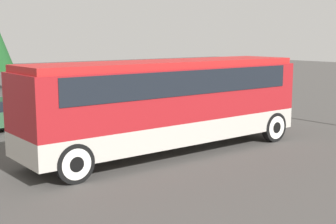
{
  "coord_description": "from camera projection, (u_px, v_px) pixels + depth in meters",
  "views": [
    {
      "loc": [
        -10.13,
        -12.86,
        4.12
      ],
      "look_at": [
        0.0,
        0.0,
        1.49
      ],
      "focal_mm": 50.0,
      "sensor_mm": 36.0,
      "label": 1
    }
  ],
  "objects": [
    {
      "name": "parked_car_near",
      "position": [
        127.0,
        111.0,
        22.05
      ],
      "size": [
        4.68,
        1.91,
        1.34
      ],
      "color": "maroon",
      "rests_on": "ground_plane"
    },
    {
      "name": "ground_plane",
      "position": [
        168.0,
        153.0,
        16.82
      ],
      "size": [
        120.0,
        120.0,
        0.0
      ],
      "primitive_type": "plane",
      "color": "#423F3D"
    },
    {
      "name": "tour_bus",
      "position": [
        170.0,
        97.0,
        16.56
      ],
      "size": [
        10.81,
        2.62,
        3.3
      ],
      "color": "#B7B2A8",
      "rests_on": "ground_plane"
    }
  ]
}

